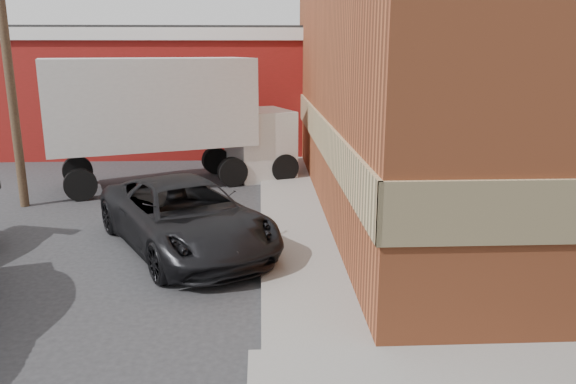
# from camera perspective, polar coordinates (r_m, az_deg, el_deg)

# --- Properties ---
(ground) EXTENTS (90.00, 90.00, 0.00)m
(ground) POSITION_cam_1_polar(r_m,az_deg,el_deg) (9.13, -0.76, -16.32)
(ground) COLOR #28282B
(ground) RESTS_ON ground
(brick_building) EXTENTS (14.25, 18.25, 9.36)m
(brick_building) POSITION_cam_1_polar(r_m,az_deg,el_deg) (18.99, 25.42, 13.08)
(brick_building) COLOR #A34D2A
(brick_building) RESTS_ON ground
(sidewalk_west) EXTENTS (1.80, 18.00, 0.12)m
(sidewalk_west) POSITION_cam_1_polar(r_m,az_deg,el_deg) (17.49, 0.17, -0.90)
(sidewalk_west) COLOR gray
(sidewalk_west) RESTS_ON ground
(warehouse) EXTENTS (16.30, 8.30, 5.60)m
(warehouse) POSITION_cam_1_polar(r_m,az_deg,el_deg) (28.50, -14.59, 10.17)
(warehouse) COLOR maroon
(warehouse) RESTS_ON ground
(utility_pole) EXTENTS (2.00, 0.26, 9.00)m
(utility_pole) POSITION_cam_1_polar(r_m,az_deg,el_deg) (18.34, -26.74, 13.14)
(utility_pole) COLOR brown
(utility_pole) RESTS_ON ground
(suv_a) EXTENTS (5.25, 6.51, 1.65)m
(suv_a) POSITION_cam_1_polar(r_m,az_deg,el_deg) (13.50, -10.41, -2.40)
(suv_a) COLOR black
(suv_a) RESTS_ON ground
(box_truck) EXTENTS (9.20, 5.39, 4.36)m
(box_truck) POSITION_cam_1_polar(r_m,az_deg,el_deg) (19.97, -11.29, 7.90)
(box_truck) COLOR silver
(box_truck) RESTS_ON ground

